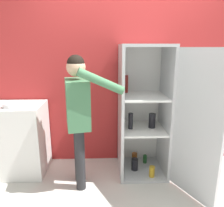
% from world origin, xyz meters
% --- Properties ---
extents(ground_plane, '(12.00, 12.00, 0.00)m').
position_xyz_m(ground_plane, '(0.00, 0.00, 0.00)').
color(ground_plane, beige).
extents(wall_back, '(7.00, 0.06, 2.55)m').
position_xyz_m(wall_back, '(0.00, 0.98, 1.27)').
color(wall_back, '#B72D2D').
rests_on(wall_back, ground_plane).
extents(refrigerator, '(0.93, 1.19, 1.68)m').
position_xyz_m(refrigerator, '(0.27, 0.53, 0.83)').
color(refrigerator, '#B7BABC').
rests_on(refrigerator, ground_plane).
extents(person, '(0.69, 0.58, 1.57)m').
position_xyz_m(person, '(-0.63, 0.32, 0.99)').
color(person, '#262628').
rests_on(person, ground_plane).
extents(counter, '(0.79, 0.57, 0.94)m').
position_xyz_m(counter, '(-1.52, 0.65, 0.47)').
color(counter, white).
rests_on(counter, ground_plane).
extents(bowl, '(0.21, 0.21, 0.05)m').
position_xyz_m(bowl, '(-1.46, 0.54, 0.96)').
color(bowl, white).
rests_on(bowl, counter).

